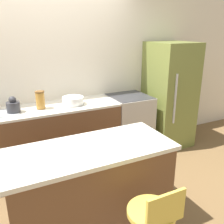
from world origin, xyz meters
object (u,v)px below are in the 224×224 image
kettle (13,106)px  refrigerator (169,95)px  mixing_bowl (73,100)px  oven_range (129,124)px

kettle → refrigerator: bearing=-0.3°
refrigerator → kettle: refrigerator is taller
refrigerator → mixing_bowl: size_ratio=5.89×
mixing_bowl → kettle: bearing=180.0°
oven_range → refrigerator: 0.85m
oven_range → mixing_bowl: mixing_bowl is taller
oven_range → refrigerator: (0.74, -0.04, 0.40)m
refrigerator → kettle: 2.45m
refrigerator → mixing_bowl: 1.67m
oven_range → refrigerator: refrigerator is taller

